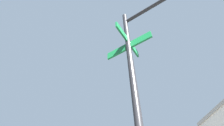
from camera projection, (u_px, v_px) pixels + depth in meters
traffic_signal_near at (198, 14)px, 2.95m from camera, size 2.82×2.81×5.64m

